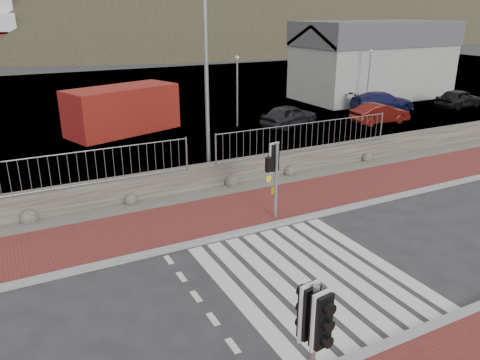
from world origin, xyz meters
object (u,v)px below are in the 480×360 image
car_a (289,116)px  shipping_container (122,110)px  traffic_signal_near (314,328)px  car_c (383,101)px  traffic_signal_far (276,165)px  car_b (380,113)px  streetlight (209,54)px  car_e (458,98)px

car_a → shipping_container: bearing=55.5°
traffic_signal_near → car_c: 27.55m
traffic_signal_far → car_c: bearing=-154.4°
shipping_container → car_b: bearing=-37.9°
car_a → streetlight: bearing=113.1°
car_b → car_c: size_ratio=0.83×
car_a → car_c: 8.33m
streetlight → traffic_signal_far: bearing=-104.5°
traffic_signal_far → shipping_container: bearing=-95.4°
shipping_container → car_b: 15.38m
car_b → car_c: (2.87, 2.81, 0.04)m
shipping_container → car_a: shipping_container is taller
traffic_signal_near → streetlight: (3.59, 11.95, 3.06)m
traffic_signal_far → car_e: size_ratio=0.68×
car_e → car_c: bearing=67.3°
car_b → car_e: bearing=-78.3°
streetlight → car_c: size_ratio=1.98×
shipping_container → car_e: shipping_container is taller
traffic_signal_far → streetlight: bearing=-99.1°
car_b → traffic_signal_far: bearing=128.6°
traffic_signal_far → car_c: (15.97, 11.92, -1.25)m
streetlight → car_c: streetlight is taller
streetlight → shipping_container: (-1.25, 9.43, -3.71)m
shipping_container → car_a: size_ratio=1.60×
traffic_signal_near → car_c: size_ratio=0.60×
car_b → traffic_signal_near: bearing=137.9°
car_b → car_e: size_ratio=0.96×
shipping_container → car_b: size_ratio=1.66×
shipping_container → car_c: shipping_container is taller
traffic_signal_near → car_c: (19.73, 19.18, -1.28)m
traffic_signal_near → car_b: size_ratio=0.72×
traffic_signal_far → shipping_container: traffic_signal_far is taller
shipping_container → traffic_signal_near: bearing=-115.0°
car_c → car_e: 5.83m
traffic_signal_near → streetlight: bearing=65.1°
traffic_signal_near → car_c: bearing=36.0°
traffic_signal_near → car_a: 21.57m
traffic_signal_far → car_a: traffic_signal_far is taller
car_c → car_e: car_e is taller
car_a → car_b: bearing=-124.4°
car_c → car_b: bearing=146.1°
traffic_signal_far → streetlight: streetlight is taller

